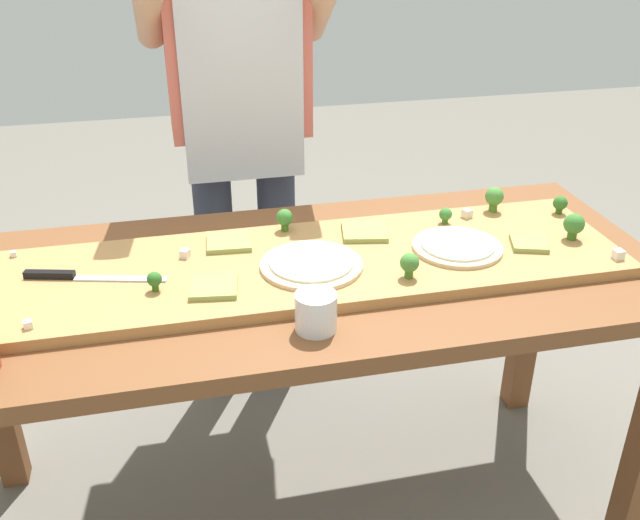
# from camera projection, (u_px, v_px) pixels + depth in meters

# --- Properties ---
(ground_plane) EXTENTS (8.00, 8.00, 0.00)m
(ground_plane) POSITION_uv_depth(u_px,v_px,m) (302.00, 510.00, 1.99)
(ground_plane) COLOR #6B665B
(prep_table) EXTENTS (1.71, 0.73, 0.77)m
(prep_table) POSITION_uv_depth(u_px,v_px,m) (299.00, 309.00, 1.68)
(prep_table) COLOR brown
(prep_table) RESTS_ON ground
(cutting_board) EXTENTS (1.43, 0.41, 0.03)m
(cutting_board) POSITION_uv_depth(u_px,v_px,m) (315.00, 263.00, 1.63)
(cutting_board) COLOR #B27F47
(cutting_board) RESTS_ON prep_table
(chefs_knife) EXTENTS (0.31, 0.10, 0.02)m
(chefs_knife) POSITION_uv_depth(u_px,v_px,m) (75.00, 276.00, 1.54)
(chefs_knife) COLOR #B7BABF
(chefs_knife) RESTS_ON cutting_board
(pizza_whole_white_garlic) EXTENTS (0.21, 0.21, 0.02)m
(pizza_whole_white_garlic) POSITION_uv_depth(u_px,v_px,m) (457.00, 246.00, 1.67)
(pizza_whole_white_garlic) COLOR beige
(pizza_whole_white_garlic) RESTS_ON cutting_board
(pizza_whole_cheese_artichoke) EXTENTS (0.23, 0.23, 0.02)m
(pizza_whole_cheese_artichoke) POSITION_uv_depth(u_px,v_px,m) (311.00, 264.00, 1.59)
(pizza_whole_cheese_artichoke) COLOR beige
(pizza_whole_cheese_artichoke) RESTS_ON cutting_board
(pizza_slice_center) EXTENTS (0.13, 0.13, 0.01)m
(pizza_slice_center) POSITION_uv_depth(u_px,v_px,m) (364.00, 232.00, 1.74)
(pizza_slice_center) COLOR #899E4C
(pizza_slice_center) RESTS_ON cutting_board
(pizza_slice_far_right) EXTENTS (0.11, 0.11, 0.01)m
(pizza_slice_far_right) POSITION_uv_depth(u_px,v_px,m) (214.00, 287.00, 1.50)
(pizza_slice_far_right) COLOR #899E4C
(pizza_slice_far_right) RESTS_ON cutting_board
(pizza_slice_near_right) EXTENTS (0.10, 0.10, 0.01)m
(pizza_slice_near_right) POSITION_uv_depth(u_px,v_px,m) (529.00, 244.00, 1.68)
(pizza_slice_near_right) COLOR #899E4C
(pizza_slice_near_right) RESTS_ON cutting_board
(pizza_slice_far_left) EXTENTS (0.11, 0.11, 0.01)m
(pizza_slice_far_left) POSITION_uv_depth(u_px,v_px,m) (229.00, 242.00, 1.69)
(pizza_slice_far_left) COLOR #899E4C
(pizza_slice_far_left) RESTS_ON cutting_board
(broccoli_floret_center_right) EXTENTS (0.03, 0.03, 0.04)m
(broccoli_floret_center_right) POSITION_uv_depth(u_px,v_px,m) (154.00, 280.00, 1.49)
(broccoli_floret_center_right) COLOR #366618
(broccoli_floret_center_right) RESTS_ON cutting_board
(broccoli_floret_back_right) EXTENTS (0.05, 0.05, 0.07)m
(broccoli_floret_back_right) POSITION_uv_depth(u_px,v_px,m) (574.00, 225.00, 1.70)
(broccoli_floret_back_right) COLOR #3F7220
(broccoli_floret_back_right) RESTS_ON cutting_board
(broccoli_floret_front_mid) EXTENTS (0.04, 0.04, 0.06)m
(broccoli_floret_front_mid) POSITION_uv_depth(u_px,v_px,m) (410.00, 264.00, 1.53)
(broccoli_floret_front_mid) COLOR #487A23
(broccoli_floret_front_mid) RESTS_ON cutting_board
(broccoli_floret_front_right) EXTENTS (0.04, 0.04, 0.06)m
(broccoli_floret_front_right) POSITION_uv_depth(u_px,v_px,m) (285.00, 218.00, 1.74)
(broccoli_floret_front_right) COLOR #3F7220
(broccoli_floret_front_right) RESTS_ON cutting_board
(broccoli_floret_back_mid) EXTENTS (0.04, 0.04, 0.05)m
(broccoli_floret_back_mid) POSITION_uv_depth(u_px,v_px,m) (560.00, 204.00, 1.84)
(broccoli_floret_back_mid) COLOR #366618
(broccoli_floret_back_mid) RESTS_ON cutting_board
(broccoli_floret_front_left) EXTENTS (0.03, 0.03, 0.04)m
(broccoli_floret_front_left) POSITION_uv_depth(u_px,v_px,m) (446.00, 215.00, 1.79)
(broccoli_floret_front_left) COLOR #3F7220
(broccoli_floret_front_left) RESTS_ON cutting_board
(broccoli_floret_center_left) EXTENTS (0.05, 0.05, 0.07)m
(broccoli_floret_center_left) POSITION_uv_depth(u_px,v_px,m) (494.00, 197.00, 1.85)
(broccoli_floret_center_left) COLOR #487A23
(broccoli_floret_center_left) RESTS_ON cutting_board
(cheese_crumble_a) EXTENTS (0.02, 0.02, 0.02)m
(cheese_crumble_a) POSITION_uv_depth(u_px,v_px,m) (618.00, 254.00, 1.62)
(cheese_crumble_a) COLOR white
(cheese_crumble_a) RESTS_ON cutting_board
(cheese_crumble_b) EXTENTS (0.03, 0.03, 0.02)m
(cheese_crumble_b) POSITION_uv_depth(u_px,v_px,m) (185.00, 253.00, 1.63)
(cheese_crumble_b) COLOR white
(cheese_crumble_b) RESTS_ON cutting_board
(cheese_crumble_c) EXTENTS (0.02, 0.02, 0.01)m
(cheese_crumble_c) POSITION_uv_depth(u_px,v_px,m) (13.00, 254.00, 1.63)
(cheese_crumble_c) COLOR silver
(cheese_crumble_c) RESTS_ON cutting_board
(cheese_crumble_d) EXTENTS (0.02, 0.02, 0.02)m
(cheese_crumble_d) POSITION_uv_depth(u_px,v_px,m) (28.00, 324.00, 1.37)
(cheese_crumble_d) COLOR white
(cheese_crumble_d) RESTS_ON cutting_board
(cheese_crumble_e) EXTENTS (0.03, 0.03, 0.02)m
(cheese_crumble_e) POSITION_uv_depth(u_px,v_px,m) (467.00, 213.00, 1.82)
(cheese_crumble_e) COLOR silver
(cheese_crumble_e) RESTS_ON cutting_board
(flour_cup) EXTENTS (0.08, 0.08, 0.08)m
(flour_cup) POSITION_uv_depth(u_px,v_px,m) (316.00, 314.00, 1.40)
(flour_cup) COLOR white
(flour_cup) RESTS_ON prep_table
(cook_center) EXTENTS (0.54, 0.39, 1.67)m
(cook_center) POSITION_uv_depth(u_px,v_px,m) (240.00, 100.00, 2.06)
(cook_center) COLOR #333847
(cook_center) RESTS_ON ground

